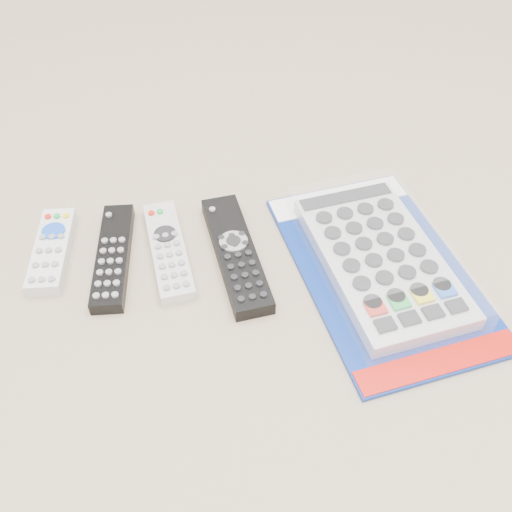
{
  "coord_description": "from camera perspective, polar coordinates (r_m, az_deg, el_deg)",
  "views": [
    {
      "loc": [
        0.0,
        -0.5,
        0.57
      ],
      "look_at": [
        0.06,
        0.01,
        0.01
      ],
      "focal_mm": 40.0,
      "sensor_mm": 36.0,
      "label": 1
    }
  ],
  "objects": [
    {
      "name": "remote_slim_black",
      "position": [
        0.79,
        -14.1,
        -0.02
      ],
      "size": [
        0.05,
        0.19,
        0.02
      ],
      "rotation": [
        0.0,
        0.0,
        -0.04
      ],
      "color": "black",
      "rests_on": "ground"
    },
    {
      "name": "remote_small_grey",
      "position": [
        0.82,
        -19.73,
        0.54
      ],
      "size": [
        0.05,
        0.15,
        0.02
      ],
      "rotation": [
        0.0,
        0.0,
        -0.03
      ],
      "color": "silver",
      "rests_on": "ground"
    },
    {
      "name": "jumbo_remote_packaged",
      "position": [
        0.77,
        12.39,
        -0.18
      ],
      "size": [
        0.27,
        0.38,
        0.05
      ],
      "rotation": [
        0.0,
        0.0,
        0.19
      ],
      "color": "navy",
      "rests_on": "ground"
    },
    {
      "name": "remote_silver_dvd",
      "position": [
        0.78,
        -8.76,
        0.59
      ],
      "size": [
        0.07,
        0.18,
        0.02
      ],
      "rotation": [
        0.0,
        0.0,
        0.15
      ],
      "color": "silver",
      "rests_on": "ground"
    },
    {
      "name": "remote_large_black",
      "position": [
        0.77,
        -2.03,
        0.29
      ],
      "size": [
        0.08,
        0.22,
        0.02
      ],
      "rotation": [
        0.0,
        0.0,
        0.15
      ],
      "color": "black",
      "rests_on": "ground"
    }
  ]
}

